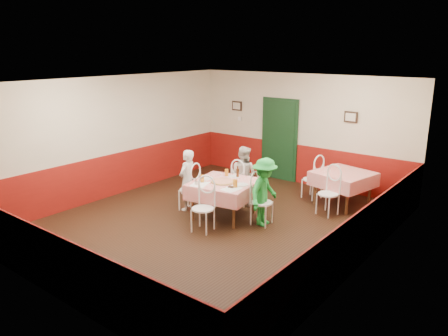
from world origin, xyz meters
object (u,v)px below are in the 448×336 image
Objects in this scene: chair_right at (262,203)px; glass_a at (202,179)px; diner_right at (264,192)px; second_table at (342,189)px; beer_bottle at (238,172)px; glass_c at (227,173)px; pizza at (223,182)px; glass_b at (235,183)px; chair_near at (203,209)px; chair_far at (242,185)px; diner_far at (243,175)px; diner_left at (187,180)px; main_table at (224,199)px; chair_second_a at (312,179)px; chair_left at (189,190)px; chair_second_b at (328,194)px; wallet at (231,187)px.

chair_right is 1.31m from glass_a.
chair_right is 0.24m from diner_right.
beer_bottle reaches higher than second_table.
pizza is at bearing -61.26° from glass_c.
pizza is 0.34× the size of diner_right.
glass_a is at bearing -168.83° from glass_b.
glass_a is at bearing -116.89° from beer_bottle.
glass_b is at bearing 56.98° from chair_near.
chair_far is at bearing 99.88° from pizza.
diner_far is at bearing 99.87° from pizza.
second_table is 0.84× the size of diner_far.
diner_left reaches higher than glass_b.
glass_b is (0.41, -0.16, 0.46)m from main_table.
second_table is 3.21m from glass_a.
second_table is 0.75m from chair_second_a.
chair_near is 4.02× the size of beer_bottle.
glass_a is 0.68m from glass_c.
chair_left is at bearing 93.72° from diner_right.
chair_second_a is at bearing -6.06° from diner_right.
beer_bottle is 1.11m from diner_left.
chair_second_b is at bearing 42.47° from pizza.
diner_left is (-0.05, -0.01, 0.21)m from chair_left.
diner_far is (0.18, 1.19, -0.17)m from glass_a.
chair_far reaches higher than pizza.
chair_far is (-1.78, -1.35, 0.08)m from second_table.
chair_right and chair_second_b have the same top height.
chair_right is (-0.80, -2.05, 0.08)m from second_table.
glass_b is at bearing 79.64° from diner_left.
diner_right is at bearing 12.28° from chair_second_a.
chair_second_a and chair_second_b have the same top height.
chair_right is 0.68× the size of diner_left.
chair_right is 0.66× the size of diner_right.
main_table and second_table have the same top height.
pizza is 0.91m from diner_left.
diner_right reaches higher than chair_second_a.
chair_second_b is 2.06m from glass_b.
diner_far is at bearing 99.66° from main_table.
chair_right is at bearing 137.36° from diner_far.
diner_far is (0.07, 0.52, -0.17)m from glass_c.
main_table is at bearing 94.00° from diner_far.
chair_left is (-2.48, -2.33, 0.08)m from second_table.
beer_bottle reaches higher than chair_right.
chair_far is at bearing 137.10° from chair_left.
glass_b reaches higher than second_table.
second_table is 10.18× the size of wallet.
main_table is 0.95m from diner_far.
chair_near is 3.12m from chair_second_a.
beer_bottle is (0.18, -0.42, 0.42)m from chair_far.
diner_left is (-1.03, 0.69, 0.21)m from chair_near.
glass_b reaches higher than chair_second_a.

